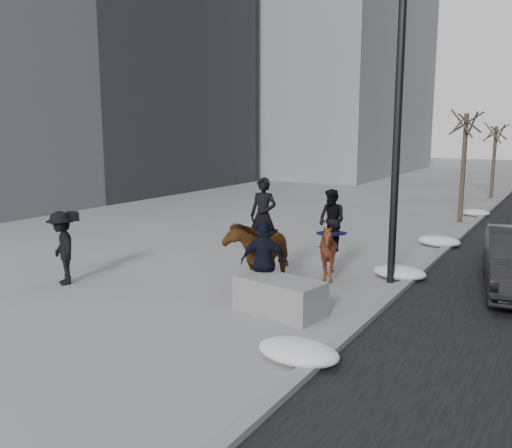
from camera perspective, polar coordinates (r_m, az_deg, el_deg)
The scene contains 12 objects.
ground at distance 11.83m, azimuth -3.00°, elevation -8.06°, with size 120.00×120.00×0.00m, color gray.
curb at distance 19.94m, azimuth 20.80°, elevation -1.04°, with size 0.25×90.00×0.12m, color gray.
building_left at distance 32.43m, azimuth -22.92°, elevation 20.57°, with size 12.00×26.00×20.00m, color #595960.
planter at distance 10.96m, azimuth 2.49°, elevation -7.59°, with size 1.77×0.88×0.71m, color gray.
tree_near at distance 22.69m, azimuth 21.01°, elevation 6.06°, with size 1.20×1.20×4.70m, color #3A2C22, non-canonical shape.
tree_far at distance 31.25m, azimuth 23.76°, elevation 6.32°, with size 1.20×1.20×4.18m, color #3C3223, non-canonical shape.
mounted_left at distance 12.42m, azimuth 0.47°, elevation -2.57°, with size 1.04×2.05×2.58m.
mounted_right at distance 13.28m, azimuth 7.73°, elevation -2.12°, with size 1.57×1.66×2.22m.
feeder at distance 11.44m, azimuth 0.89°, elevation -4.09°, with size 1.11×1.00×1.75m.
camera_crew at distance 13.62m, azimuth -19.73°, elevation -2.35°, with size 1.31×1.13×1.75m.
lamppost at distance 13.27m, azimuth 15.12°, elevation 15.44°, with size 0.25×1.97×9.09m.
snow_piles at distance 15.16m, azimuth 16.32°, elevation -3.74°, with size 1.37×17.64×0.35m.
Camera 1 is at (6.27, -9.33, 3.68)m, focal length 38.00 mm.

